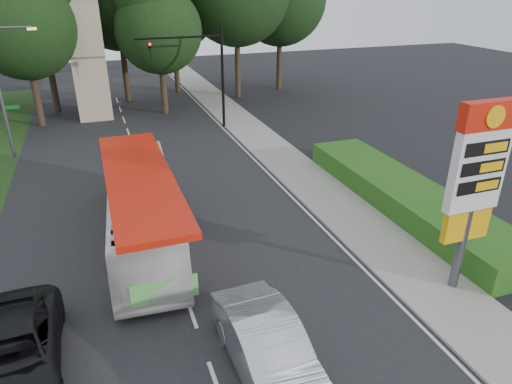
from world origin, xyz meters
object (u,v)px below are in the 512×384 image
object	(u,v)px
gas_station_pylon	(477,174)
transit_bus	(142,208)
monument	(87,53)
traffic_signal_mast	(204,65)
suv_charcoal	(12,352)
streetlight_signs	(2,87)
sedan_silver	(269,349)

from	to	relation	value
gas_station_pylon	transit_bus	bearing A→B (deg)	144.23
monument	gas_station_pylon	bearing A→B (deg)	-68.20
traffic_signal_mast	monument	size ratio (longest dim) A/B	0.72
monument	suv_charcoal	bearing A→B (deg)	-96.70
streetlight_signs	monument	bearing A→B (deg)	58.03
streetlight_signs	transit_bus	distance (m)	14.54
sedan_silver	suv_charcoal	distance (m)	7.10
traffic_signal_mast	streetlight_signs	bearing A→B (deg)	-171.08
monument	sedan_silver	size ratio (longest dim) A/B	1.92
gas_station_pylon	suv_charcoal	world-z (taller)	gas_station_pylon
transit_bus	monument	bearing A→B (deg)	97.38
traffic_signal_mast	streetlight_signs	xyz separation A→B (m)	(-12.67, -1.99, -0.23)
sedan_silver	traffic_signal_mast	bearing A→B (deg)	77.94
gas_station_pylon	transit_bus	distance (m)	12.65
gas_station_pylon	suv_charcoal	distance (m)	14.87
streetlight_signs	sedan_silver	distance (m)	23.33
traffic_signal_mast	sedan_silver	size ratio (longest dim) A/B	1.38
traffic_signal_mast	suv_charcoal	bearing A→B (deg)	-117.31
traffic_signal_mast	transit_bus	bearing A→B (deg)	-113.59
gas_station_pylon	streetlight_signs	world-z (taller)	streetlight_signs
streetlight_signs	sedan_silver	size ratio (longest dim) A/B	1.53
streetlight_signs	suv_charcoal	world-z (taller)	streetlight_signs
gas_station_pylon	suv_charcoal	size ratio (longest dim) A/B	1.25
gas_station_pylon	traffic_signal_mast	world-z (taller)	traffic_signal_mast
traffic_signal_mast	suv_charcoal	world-z (taller)	traffic_signal_mast
gas_station_pylon	monument	distance (m)	30.17
streetlight_signs	gas_station_pylon	bearing A→B (deg)	-51.04
streetlight_signs	monument	xyz separation A→B (m)	(4.99, 7.99, 0.67)
monument	traffic_signal_mast	bearing A→B (deg)	-38.00
streetlight_signs	suv_charcoal	bearing A→B (deg)	-84.57
gas_station_pylon	suv_charcoal	bearing A→B (deg)	176.11
streetlight_signs	transit_bus	bearing A→B (deg)	-64.19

